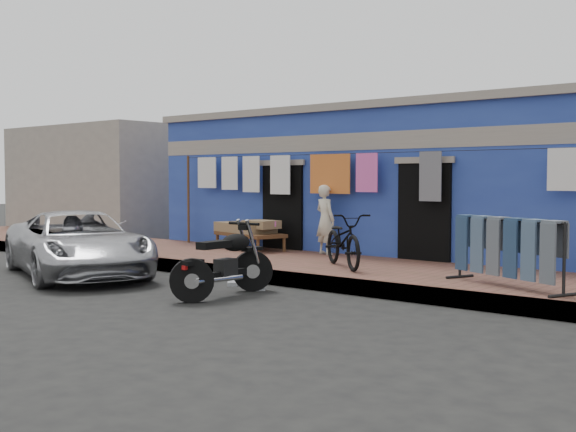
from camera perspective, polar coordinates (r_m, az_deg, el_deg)
The scene contains 15 objects.
ground at distance 11.21m, azimuth -6.58°, elevation -6.29°, with size 80.00×80.00×0.00m, color black.
sidewalk at distance 13.42m, azimuth 2.73°, elevation -4.20°, with size 28.00×3.00×0.25m, color brown.
curb at distance 12.30m, azimuth -1.34°, elevation -4.86°, with size 28.00×0.10×0.25m, color gray.
building at distance 16.68m, azimuth 11.01°, elevation 2.53°, with size 12.20×5.20×3.36m.
neighbor_left at distance 23.99m, azimuth -12.73°, elevation 2.67°, with size 6.00×5.00×3.40m, color #9E9384.
clothesline at distance 14.84m, azimuth 2.92°, elevation 3.00°, with size 10.06×0.06×2.10m.
car at distance 13.85m, azimuth -16.29°, elevation -2.03°, with size 2.01×4.41×1.24m, color #B5B5BA.
seated_person at distance 14.74m, azimuth 2.96°, elevation -0.29°, with size 0.51×0.34×1.42m, color beige.
bicycle at distance 12.61m, azimuth 4.41°, elevation -1.43°, with size 0.64×1.80×1.17m, color black.
motorcycle at distance 11.05m, azimuth -5.12°, elevation -3.51°, with size 0.68×1.75×1.11m, color black, non-canonical shape.
charpoy at distance 15.77m, azimuth -3.04°, elevation -1.52°, with size 2.02×1.32×0.63m, color brown, non-canonical shape.
jeans_rack at distance 10.82m, azimuth 16.96°, elevation -2.66°, with size 2.14×1.23×1.03m, color black, non-canonical shape.
litter_a at distance 12.16m, azimuth -4.43°, elevation -5.38°, with size 0.16×0.12×0.07m, color silver.
litter_b at distance 11.66m, azimuth -2.29°, elevation -5.72°, with size 0.16×0.12×0.08m, color silver.
litter_c at distance 12.38m, azimuth -4.12°, elevation -5.23°, with size 0.18×0.15×0.07m, color silver.
Camera 1 is at (7.99, -7.65, 1.81)m, focal length 45.00 mm.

